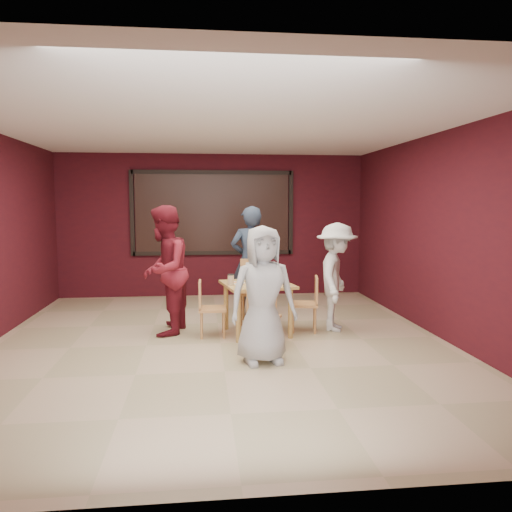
{
  "coord_description": "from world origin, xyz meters",
  "views": [
    {
      "loc": [
        -0.25,
        -6.42,
        1.83
      ],
      "look_at": [
        0.52,
        0.44,
        1.1
      ],
      "focal_mm": 35.0,
      "sensor_mm": 36.0,
      "label": 1
    }
  ],
  "objects": [
    {
      "name": "chair_left",
      "position": [
        -0.16,
        0.37,
        0.44
      ],
      "size": [
        0.38,
        0.38,
        0.78
      ],
      "color": "#BB8948",
      "rests_on": "floor"
    },
    {
      "name": "diner_left",
      "position": [
        -0.76,
        0.58,
        0.9
      ],
      "size": [
        0.84,
        0.99,
        1.81
      ],
      "primitive_type": "imported",
      "rotation": [
        0.0,
        0.0,
        -1.76
      ],
      "color": "maroon",
      "rests_on": "floor"
    },
    {
      "name": "diner_right",
      "position": [
        1.7,
        0.51,
        0.78
      ],
      "size": [
        0.9,
        1.15,
        1.56
      ],
      "primitive_type": "imported",
      "rotation": [
        0.0,
        0.0,
        1.21
      ],
      "color": "silver",
      "rests_on": "floor"
    },
    {
      "name": "diner_back",
      "position": [
        0.56,
        1.61,
        0.9
      ],
      "size": [
        0.67,
        0.46,
        1.79
      ],
      "primitive_type": "imported",
      "rotation": [
        0.0,
        0.0,
        3.1
      ],
      "color": "#2B374C",
      "rests_on": "floor"
    },
    {
      "name": "chair_back",
      "position": [
        0.58,
        1.14,
        0.55
      ],
      "size": [
        0.55,
        0.55,
        0.97
      ],
      "color": "#BB8948",
      "rests_on": "floor"
    },
    {
      "name": "chair_right",
      "position": [
        1.29,
        0.49,
        0.45
      ],
      "size": [
        0.45,
        0.45,
        0.79
      ],
      "color": "#BB8948",
      "rests_on": "floor"
    },
    {
      "name": "diner_front",
      "position": [
        0.46,
        -0.85,
        0.79
      ],
      "size": [
        0.85,
        0.62,
        1.59
      ],
      "primitive_type": "imported",
      "rotation": [
        0.0,
        0.0,
        0.16
      ],
      "color": "#ADADAD",
      "rests_on": "floor"
    },
    {
      "name": "chair_front",
      "position": [
        0.53,
        -0.33,
        0.44
      ],
      "size": [
        0.48,
        0.48,
        0.78
      ],
      "color": "#BB8948",
      "rests_on": "floor"
    },
    {
      "name": "window_blinds",
      "position": [
        0.0,
        3.45,
        1.65
      ],
      "size": [
        3.0,
        0.02,
        1.5
      ],
      "primitive_type": "cube",
      "color": "black"
    },
    {
      "name": "floor",
      "position": [
        0.0,
        0.0,
        0.0
      ],
      "size": [
        7.0,
        7.0,
        0.0
      ],
      "primitive_type": "plane",
      "color": "tan",
      "rests_on": "ground"
    },
    {
      "name": "dining_table",
      "position": [
        0.54,
        0.44,
        0.64
      ],
      "size": [
        1.06,
        1.06,
        0.87
      ],
      "color": "tan",
      "rests_on": "floor"
    }
  ]
}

